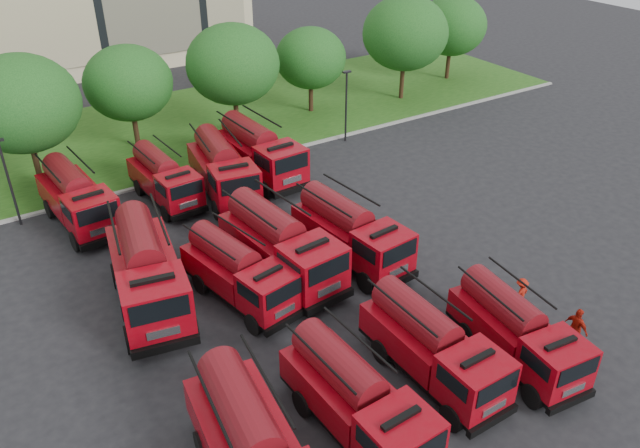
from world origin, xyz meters
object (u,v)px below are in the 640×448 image
(fire_truck_4, at_px, (147,271))
(firefighter_4, at_px, (244,398))
(firefighter_3, at_px, (518,306))
(fire_truck_1, at_px, (356,399))
(fire_truck_6, at_px, (280,245))
(fire_truck_3, at_px, (516,331))
(fire_truck_2, at_px, (432,346))
(fire_truck_9, at_px, (164,178))
(fire_truck_10, at_px, (223,169))
(fire_truck_7, at_px, (350,232))
(fire_truck_11, at_px, (259,152))
(fire_truck_5, at_px, (239,272))
(firefighter_5, at_px, (366,241))
(firefighter_2, at_px, (571,346))
(fire_truck_8, at_px, (77,198))

(fire_truck_4, bearing_deg, firefighter_4, -72.23)
(firefighter_3, bearing_deg, firefighter_4, -12.83)
(firefighter_4, bearing_deg, firefighter_3, -166.33)
(fire_truck_1, distance_m, fire_truck_6, 10.11)
(fire_truck_3, bearing_deg, fire_truck_4, 140.78)
(fire_truck_2, height_order, fire_truck_9, fire_truck_2)
(fire_truck_3, bearing_deg, firefighter_3, 43.91)
(fire_truck_10, xyz_separation_m, firefighter_4, (-6.45, -15.47, -1.70))
(fire_truck_7, xyz_separation_m, fire_truck_10, (-2.34, 9.90, 0.08))
(fire_truck_11, bearing_deg, firefighter_4, -122.82)
(fire_truck_2, xyz_separation_m, fire_truck_5, (-4.05, 8.50, -0.04))
(fire_truck_6, relative_size, fire_truck_11, 1.01)
(fire_truck_3, xyz_separation_m, fire_truck_5, (-7.51, 9.58, 0.03))
(fire_truck_10, relative_size, firefighter_5, 4.30)
(fire_truck_4, xyz_separation_m, fire_truck_5, (3.61, -1.83, -0.33))
(fire_truck_9, bearing_deg, fire_truck_1, -95.26)
(fire_truck_6, xyz_separation_m, firefighter_2, (7.73, -11.05, -1.74))
(fire_truck_9, distance_m, firefighter_3, 20.90)
(fire_truck_4, relative_size, firefighter_4, 4.71)
(fire_truck_7, bearing_deg, fire_truck_10, 98.04)
(fire_truck_3, relative_size, fire_truck_11, 0.85)
(fire_truck_6, bearing_deg, fire_truck_8, 118.50)
(fire_truck_9, height_order, fire_truck_10, fire_truck_10)
(fire_truck_1, bearing_deg, fire_truck_9, 86.21)
(fire_truck_4, distance_m, firefighter_4, 7.73)
(fire_truck_2, relative_size, fire_truck_9, 1.03)
(fire_truck_6, height_order, fire_truck_8, fire_truck_6)
(fire_truck_2, height_order, fire_truck_6, fire_truck_6)
(fire_truck_8, bearing_deg, firefighter_2, -60.40)
(firefighter_2, bearing_deg, fire_truck_6, 37.41)
(fire_truck_4, height_order, firefighter_4, fire_truck_4)
(fire_truck_8, height_order, fire_truck_11, fire_truck_11)
(fire_truck_3, relative_size, firefighter_4, 3.74)
(fire_truck_3, relative_size, fire_truck_7, 0.91)
(firefighter_5, bearing_deg, fire_truck_10, -56.27)
(fire_truck_8, distance_m, firefighter_2, 25.97)
(fire_truck_7, height_order, firefighter_5, fire_truck_7)
(fire_truck_9, distance_m, firefighter_5, 12.57)
(fire_truck_6, bearing_deg, firefighter_3, -50.60)
(fire_truck_1, distance_m, firefighter_5, 12.90)
(fire_truck_9, relative_size, firefighter_2, 3.43)
(fire_truck_6, height_order, fire_truck_9, fire_truck_6)
(fire_truck_2, relative_size, fire_truck_4, 0.81)
(fire_truck_1, distance_m, fire_truck_11, 21.07)
(fire_truck_6, height_order, firefighter_4, fire_truck_6)
(fire_truck_1, height_order, fire_truck_3, fire_truck_1)
(firefighter_2, bearing_deg, fire_truck_5, 47.02)
(fire_truck_5, xyz_separation_m, firefighter_4, (-2.66, -5.63, -1.49))
(fire_truck_4, height_order, fire_truck_9, fire_truck_4)
(fire_truck_3, xyz_separation_m, firefighter_5, (0.39, 10.51, -1.46))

